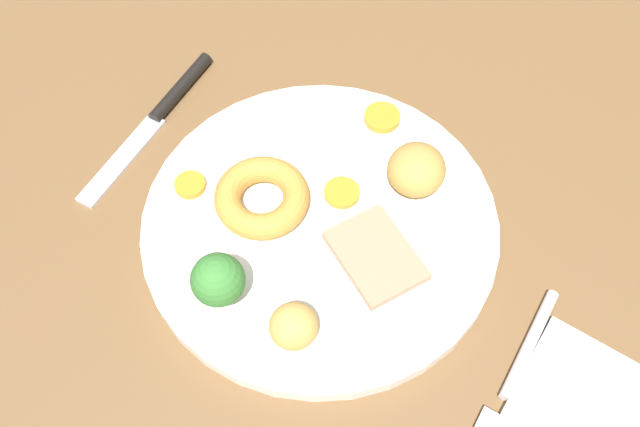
{
  "coord_description": "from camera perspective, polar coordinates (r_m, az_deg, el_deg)",
  "views": [
    {
      "loc": [
        -16.08,
        26.49,
        53.8
      ],
      "look_at": [
        1.15,
        2.46,
        6.0
      ],
      "focal_mm": 40.11,
      "sensor_mm": 36.0,
      "label": 1
    }
  ],
  "objects": [
    {
      "name": "dining_table",
      "position": [
        0.61,
        2.24,
        -1.02
      ],
      "size": [
        120.0,
        84.0,
        3.6
      ],
      "primitive_type": "cube",
      "color": "brown",
      "rests_on": "ground"
    },
    {
      "name": "dinner_plate",
      "position": [
        0.58,
        0.0,
        -0.89
      ],
      "size": [
        28.62,
        28.62,
        1.4
      ],
      "primitive_type": "cylinder",
      "color": "white",
      "rests_on": "dining_table"
    },
    {
      "name": "meat_slice_main",
      "position": [
        0.55,
        4.47,
        -3.36
      ],
      "size": [
        8.95,
        7.97,
        0.8
      ],
      "primitive_type": "cube",
      "rotation": [
        0.0,
        0.0,
        2.71
      ],
      "color": "tan",
      "rests_on": "dinner_plate"
    },
    {
      "name": "yorkshire_pudding",
      "position": [
        0.57,
        -4.66,
        1.3
      ],
      "size": [
        7.66,
        7.66,
        2.15
      ],
      "primitive_type": "torus",
      "color": "#C68938",
      "rests_on": "dinner_plate"
    },
    {
      "name": "roast_potato_left",
      "position": [
        0.51,
        -2.12,
        -8.97
      ],
      "size": [
        4.41,
        4.44,
        3.23
      ],
      "primitive_type": "ellipsoid",
      "rotation": [
        0.0,
        0.0,
        4.42
      ],
      "color": "tan",
      "rests_on": "dinner_plate"
    },
    {
      "name": "roast_potato_right",
      "position": [
        0.58,
        7.71,
        3.5
      ],
      "size": [
        6.1,
        6.26,
        3.63
      ],
      "primitive_type": "ellipsoid",
      "rotation": [
        0.0,
        0.0,
        0.34
      ],
      "color": "#BC8C42",
      "rests_on": "dinner_plate"
    },
    {
      "name": "carrot_coin_front",
      "position": [
        0.63,
        4.99,
        7.64
      ],
      "size": [
        3.15,
        3.15,
        0.64
      ],
      "primitive_type": "cylinder",
      "color": "orange",
      "rests_on": "dinner_plate"
    },
    {
      "name": "carrot_coin_back",
      "position": [
        0.6,
        -10.32,
        2.26
      ],
      "size": [
        2.55,
        2.55,
        0.59
      ],
      "primitive_type": "cylinder",
      "color": "orange",
      "rests_on": "dinner_plate"
    },
    {
      "name": "carrot_coin_side",
      "position": [
        0.58,
        1.76,
        1.67
      ],
      "size": [
        2.95,
        2.95,
        0.46
      ],
      "primitive_type": "cylinder",
      "color": "orange",
      "rests_on": "dinner_plate"
    },
    {
      "name": "broccoli_floret",
      "position": [
        0.52,
        -8.14,
        -5.32
      ],
      "size": [
        3.96,
        3.96,
        5.2
      ],
      "color": "#8CB766",
      "rests_on": "dinner_plate"
    },
    {
      "name": "fork",
      "position": [
        0.54,
        15.03,
        -12.92
      ],
      "size": [
        2.74,
        15.32,
        0.9
      ],
      "rotation": [
        0.0,
        0.0,
        1.66
      ],
      "color": "silver",
      "rests_on": "dining_table"
    },
    {
      "name": "knife",
      "position": [
        0.66,
        -12.64,
        7.83
      ],
      "size": [
        3.61,
        18.54,
        1.2
      ],
      "rotation": [
        0.0,
        0.0,
        1.69
      ],
      "color": "black",
      "rests_on": "dining_table"
    },
    {
      "name": "folded_napkin",
      "position": [
        0.55,
        21.26,
        -14.24
      ],
      "size": [
        11.33,
        9.4,
        0.8
      ],
      "primitive_type": "cube",
      "rotation": [
        0.0,
        0.0,
        0.04
      ],
      "color": "white",
      "rests_on": "dining_table"
    }
  ]
}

